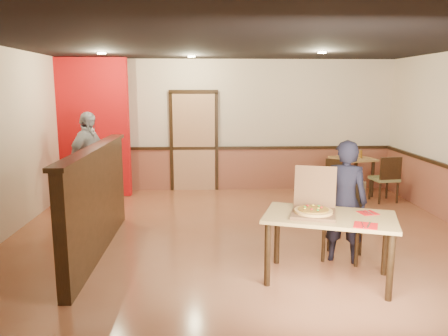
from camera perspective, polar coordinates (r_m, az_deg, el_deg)
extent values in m
plane|color=#AB6442|center=(6.32, 2.72, -9.96)|extent=(7.00, 7.00, 0.00)
plane|color=black|center=(5.95, 2.96, 16.20)|extent=(7.00, 7.00, 0.00)
plane|color=beige|center=(9.45, 0.93, 5.56)|extent=(7.00, 0.00, 7.00)
cube|color=#97533C|center=(9.55, 0.92, -0.14)|extent=(7.00, 0.04, 0.90)
cube|color=black|center=(9.45, 0.94, 2.64)|extent=(7.00, 0.06, 0.06)
cube|color=tan|center=(9.43, -3.93, 3.39)|extent=(0.90, 0.06, 2.10)
cube|color=black|center=(6.07, -16.26, -4.30)|extent=(0.14, 3.00, 1.40)
cube|color=black|center=(5.93, -16.61, 2.44)|extent=(0.20, 3.10, 0.05)
cube|color=red|center=(9.24, -17.22, 4.99)|extent=(1.60, 0.20, 2.78)
cylinder|color=#FFEDB2|center=(7.92, -15.69, 14.25)|extent=(0.14, 0.14, 0.02)
cylinder|color=#FFEDB2|center=(8.42, -4.26, 14.34)|extent=(0.14, 0.14, 0.02)
cylinder|color=#FFEDB2|center=(7.67, 12.70, 14.51)|extent=(0.14, 0.14, 0.02)
cube|color=tan|center=(5.12, 13.63, -6.26)|extent=(1.64, 1.24, 0.04)
cylinder|color=black|center=(4.99, 5.70, -11.16)|extent=(0.07, 0.07, 0.74)
cylinder|color=black|center=(5.61, 6.94, -8.71)|extent=(0.07, 0.07, 0.74)
cylinder|color=black|center=(4.95, 20.91, -12.01)|extent=(0.07, 0.07, 0.74)
cylinder|color=black|center=(5.57, 20.34, -9.44)|extent=(0.07, 0.07, 0.74)
cube|color=olive|center=(5.88, 15.30, -6.81)|extent=(0.66, 0.66, 0.06)
cube|color=black|center=(6.03, 15.73, -3.76)|extent=(0.45, 0.24, 0.47)
cylinder|color=black|center=(5.81, 12.86, -9.84)|extent=(0.05, 0.05, 0.43)
cylinder|color=black|center=(6.19, 13.56, -8.59)|extent=(0.05, 0.05, 0.43)
cylinder|color=black|center=(5.75, 16.92, -10.22)|extent=(0.05, 0.05, 0.43)
cylinder|color=black|center=(6.14, 17.36, -8.93)|extent=(0.05, 0.05, 0.43)
cube|color=olive|center=(8.78, 14.75, -1.54)|extent=(0.60, 0.60, 0.06)
cube|color=black|center=(8.55, 14.45, -0.24)|extent=(0.37, 0.26, 0.41)
cylinder|color=black|center=(8.96, 16.09, -2.98)|extent=(0.04, 0.04, 0.38)
cylinder|color=black|center=(8.62, 15.48, -3.46)|extent=(0.04, 0.04, 0.38)
cylinder|color=black|center=(9.05, 13.91, -2.74)|extent=(0.04, 0.04, 0.38)
cylinder|color=black|center=(8.72, 13.22, -3.21)|extent=(0.04, 0.04, 0.38)
cube|color=olive|center=(9.08, 20.19, -1.34)|extent=(0.51, 0.51, 0.06)
cube|color=black|center=(8.87, 20.96, -0.05)|extent=(0.43, 0.10, 0.43)
cylinder|color=black|center=(9.38, 20.49, -2.58)|extent=(0.04, 0.04, 0.39)
cylinder|color=black|center=(9.08, 21.70, -3.09)|extent=(0.04, 0.04, 0.39)
cylinder|color=black|center=(9.20, 18.51, -2.71)|extent=(0.04, 0.04, 0.39)
cylinder|color=black|center=(8.89, 19.67, -3.23)|extent=(0.04, 0.04, 0.39)
cube|color=tan|center=(9.38, 16.50, 1.18)|extent=(0.91, 0.91, 0.04)
cylinder|color=black|center=(9.05, 15.91, -1.63)|extent=(0.07, 0.07, 0.74)
cylinder|color=black|center=(9.52, 13.98, -0.96)|extent=(0.07, 0.07, 0.74)
cylinder|color=black|center=(9.38, 18.80, -1.37)|extent=(0.07, 0.07, 0.74)
cylinder|color=black|center=(9.84, 16.81, -0.74)|extent=(0.07, 0.07, 0.74)
imported|color=black|center=(5.72, 15.43, -4.25)|extent=(0.67, 0.56, 1.57)
imported|color=#9C9CA4|center=(8.52, -17.28, 1.09)|extent=(0.79, 1.13, 1.77)
cube|color=brown|center=(5.07, 11.58, -5.89)|extent=(0.60, 0.60, 0.04)
cube|color=brown|center=(5.28, 11.82, -2.37)|extent=(0.49, 0.22, 0.48)
cylinder|color=#E1A851|center=(5.06, 11.60, -5.54)|extent=(0.51, 0.51, 0.03)
cube|color=red|center=(4.84, 18.02, -7.15)|extent=(0.31, 0.31, 0.01)
cylinder|color=white|center=(4.83, 17.69, -7.10)|extent=(0.09, 0.19, 0.01)
cube|color=white|center=(4.85, 18.36, -7.08)|extent=(0.10, 0.21, 0.00)
cube|color=red|center=(5.32, 18.29, -5.58)|extent=(0.23, 0.23, 0.00)
cylinder|color=white|center=(5.31, 17.98, -5.53)|extent=(0.04, 0.17, 0.01)
cube|color=white|center=(5.33, 18.59, -5.53)|extent=(0.05, 0.18, 0.00)
cylinder|color=brown|center=(9.37, 17.41, 1.77)|extent=(0.07, 0.07, 0.16)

